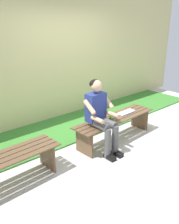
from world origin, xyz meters
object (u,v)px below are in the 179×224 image
Objects in this scene: bench_near at (115,123)px; person_seated at (100,114)px; apple at (111,118)px; book_open at (126,112)px; bench_far at (1,166)px.

person_seated is (0.49, 0.10, 0.34)m from bench_near.
apple reaches higher than book_open.
apple reaches higher than bench_near.
bench_near is 0.21m from apple.
apple is at bearing 8.29° from bench_near.
book_open is at bearing -174.55° from apple.
book_open is (-0.83, -0.13, -0.23)m from person_seated.
apple is (-0.35, -0.08, -0.19)m from person_seated.
book_open reaches higher than bench_far.
person_seated is 0.87m from book_open.
apple is 0.48m from book_open.
bench_near is at bearing 1.77° from book_open.
apple is (0.14, 0.02, 0.15)m from bench_near.
bench_far is (2.23, 0.00, -0.00)m from bench_near.
bench_near is 1.46× the size of person_seated.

